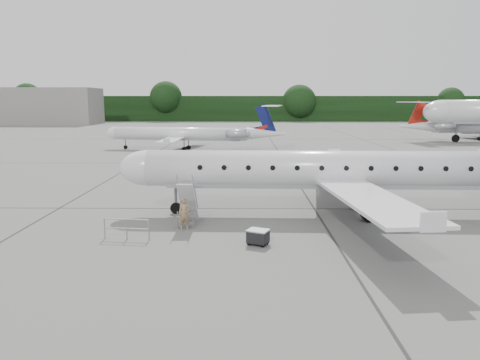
# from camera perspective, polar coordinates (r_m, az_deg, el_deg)

# --- Properties ---
(ground) EXTENTS (320.00, 320.00, 0.00)m
(ground) POSITION_cam_1_polar(r_m,az_deg,el_deg) (23.59, 21.69, -7.26)
(ground) COLOR slate
(ground) RESTS_ON ground
(treeline) EXTENTS (260.00, 4.00, 8.00)m
(treeline) POSITION_cam_1_polar(r_m,az_deg,el_deg) (151.29, 3.95, 8.68)
(treeline) COLOR black
(treeline) RESTS_ON ground
(terminal_building) EXTENTS (40.00, 14.00, 10.00)m
(terminal_building) POSITION_cam_1_polar(r_m,az_deg,el_deg) (144.81, -24.72, 8.18)
(terminal_building) COLOR slate
(terminal_building) RESTS_ON ground
(main_regional_jet) EXTENTS (29.73, 21.74, 7.50)m
(main_regional_jet) POSITION_cam_1_polar(r_m,az_deg,el_deg) (27.35, 12.83, 3.47)
(main_regional_jet) COLOR silver
(main_regional_jet) RESTS_ON ground
(airstair) EXTENTS (0.90, 2.22, 2.35)m
(airstair) POSITION_cam_1_polar(r_m,az_deg,el_deg) (25.39, -6.38, -2.70)
(airstair) COLOR silver
(airstair) RESTS_ON ground
(passenger) EXTENTS (0.69, 0.53, 1.69)m
(passenger) POSITION_cam_1_polar(r_m,az_deg,el_deg) (24.26, -6.80, -4.09)
(passenger) COLOR #8C6D4C
(passenger) RESTS_ON ground
(safety_railing) EXTENTS (2.20, 0.32, 1.00)m
(safety_railing) POSITION_cam_1_polar(r_m,az_deg,el_deg) (23.12, -13.65, -5.88)
(safety_railing) COLOR gray
(safety_railing) RESTS_ON ground
(baggage_cart) EXTENTS (1.12, 1.03, 0.77)m
(baggage_cart) POSITION_cam_1_polar(r_m,az_deg,el_deg) (21.73, 2.21, -6.92)
(baggage_cart) COLOR black
(baggage_cart) RESTS_ON ground
(bg_regional_left) EXTENTS (25.35, 19.89, 6.08)m
(bg_regional_left) POSITION_cam_1_polar(r_m,az_deg,el_deg) (63.29, -7.34, 6.38)
(bg_regional_left) COLOR silver
(bg_regional_left) RESTS_ON ground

